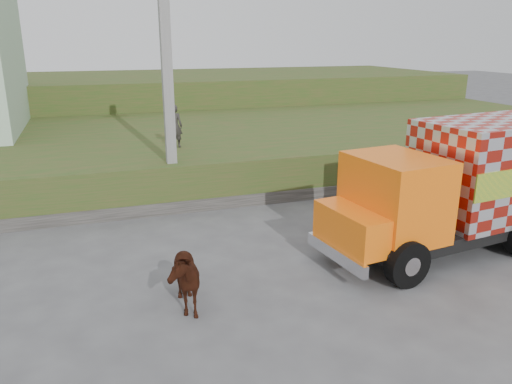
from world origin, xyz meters
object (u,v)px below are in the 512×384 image
object	(u,v)px
cow	(180,276)
pedestrian	(175,126)
utility_pole	(167,78)
cargo_truck	(471,184)

from	to	relation	value
cow	pedestrian	bearing A→B (deg)	79.31
utility_pole	cow	size ratio (longest dim) A/B	4.93
cargo_truck	cow	xyz separation A→B (m)	(-7.63, -0.77, -0.99)
cow	pedestrian	distance (m)	8.75
cargo_truck	pedestrian	bearing A→B (deg)	121.76
cargo_truck	cow	size ratio (longest dim) A/B	4.63
cow	pedestrian	xyz separation A→B (m)	(1.44, 8.49, 1.57)
utility_pole	pedestrian	size ratio (longest dim) A/B	5.28
cow	pedestrian	world-z (taller)	pedestrian
cargo_truck	cow	world-z (taller)	cargo_truck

